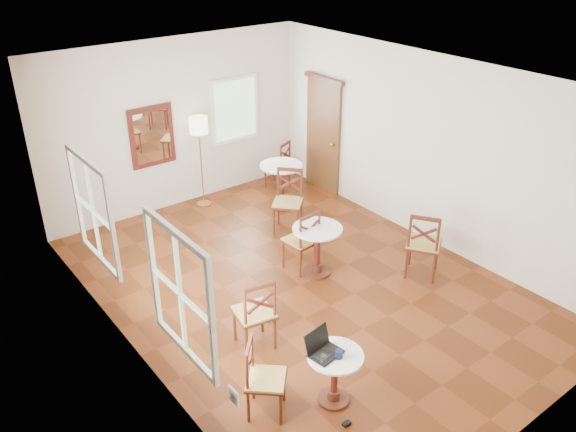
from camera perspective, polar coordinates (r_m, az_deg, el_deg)
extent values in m
plane|color=#612A10|center=(8.53, 1.24, -6.71)|extent=(7.00, 7.00, 0.00)
cube|color=beige|center=(10.55, -10.82, 8.76)|extent=(5.00, 0.02, 3.00)
cube|color=beige|center=(5.88, 23.58, -9.15)|extent=(5.00, 0.02, 3.00)
cube|color=beige|center=(6.68, -15.60, -3.15)|extent=(0.02, 7.00, 3.00)
cube|color=beige|center=(9.45, 13.30, 6.30)|extent=(0.02, 7.00, 3.00)
cube|color=white|center=(7.29, 1.48, 13.22)|extent=(5.00, 7.00, 0.02)
cube|color=brown|center=(11.14, 3.44, 7.73)|extent=(0.06, 0.90, 2.10)
cube|color=#4D2113|center=(10.80, 3.52, 13.21)|extent=(0.08, 1.02, 0.08)
sphere|color=#BF8C3F|center=(10.89, 4.30, 6.96)|extent=(0.07, 0.07, 0.07)
cube|color=#511A15|center=(10.35, -13.12, 7.57)|extent=(0.80, 0.05, 1.05)
cube|color=white|center=(10.32, -13.05, 7.52)|extent=(0.64, 0.02, 0.88)
cube|color=white|center=(5.48, -5.32, -17.07)|extent=(0.02, 0.16, 0.16)
torus|color=red|center=(5.49, -5.18, -17.01)|extent=(0.02, 0.12, 0.12)
cube|color=white|center=(5.72, -10.53, -7.53)|extent=(0.06, 1.22, 1.42)
cube|color=white|center=(7.51, -18.49, 0.38)|extent=(0.06, 1.22, 1.42)
cube|color=white|center=(11.08, -5.21, 10.28)|extent=(1.02, 0.06, 1.22)
cylinder|color=#4D2113|center=(6.78, 4.43, -17.34)|extent=(0.35, 0.35, 0.03)
cylinder|color=#4D2113|center=(6.73, 4.46, -16.92)|extent=(0.14, 0.14, 0.10)
cylinder|color=#511A15|center=(6.55, 4.54, -15.28)|extent=(0.08, 0.08, 0.52)
cylinder|color=#4D2113|center=(6.39, 4.62, -13.67)|extent=(0.12, 0.12, 0.05)
cylinder|color=white|center=(6.37, 4.64, -13.41)|extent=(0.61, 0.61, 0.03)
cylinder|color=#4D2113|center=(8.79, 2.78, -5.45)|extent=(0.42, 0.42, 0.04)
cylinder|color=#4D2113|center=(8.75, 2.80, -4.99)|extent=(0.17, 0.17, 0.12)
cylinder|color=#511A15|center=(8.59, 2.84, -3.23)|extent=(0.09, 0.09, 0.62)
cylinder|color=#4D2113|center=(8.44, 2.89, -1.53)|extent=(0.15, 0.15, 0.06)
cylinder|color=white|center=(8.42, 2.89, -1.25)|extent=(0.73, 0.73, 0.03)
cylinder|color=#4D2113|center=(10.76, -0.63, 1.10)|extent=(0.44, 0.44, 0.04)
cylinder|color=#4D2113|center=(10.72, -0.64, 1.53)|extent=(0.18, 0.18, 0.13)
cylinder|color=#511A15|center=(10.58, -0.64, 3.14)|extent=(0.10, 0.10, 0.66)
cylinder|color=#4D2113|center=(10.46, -0.65, 4.68)|extent=(0.15, 0.15, 0.07)
cylinder|color=white|center=(10.44, -0.66, 4.93)|extent=(0.77, 0.77, 0.03)
cylinder|color=#4D2113|center=(7.54, -2.53, -9.75)|extent=(0.04, 0.04, 0.47)
cylinder|color=#4D2113|center=(7.27, -1.28, -11.35)|extent=(0.04, 0.04, 0.47)
cylinder|color=#4D2113|center=(7.43, -5.22, -10.50)|extent=(0.04, 0.04, 0.47)
cylinder|color=#4D2113|center=(7.15, -4.06, -12.17)|extent=(0.04, 0.04, 0.47)
cube|color=#4D2113|center=(7.20, -3.32, -9.43)|extent=(0.54, 0.54, 0.03)
cube|color=#B08B47|center=(7.19, -3.33, -9.33)|extent=(0.51, 0.51, 0.04)
cylinder|color=#4D2113|center=(6.97, -1.32, -8.16)|extent=(0.04, 0.04, 0.52)
cylinder|color=#4D2113|center=(6.85, -4.20, -8.97)|extent=(0.04, 0.04, 0.52)
cube|color=#4D2113|center=(6.77, -2.79, -6.92)|extent=(0.40, 0.11, 0.05)
cube|color=#511A15|center=(6.90, -2.75, -8.49)|extent=(0.34, 0.09, 0.23)
cube|color=#511A15|center=(6.90, -2.75, -8.49)|extent=(0.34, 0.09, 0.23)
cylinder|color=#4D2113|center=(6.39, -0.72, -18.25)|extent=(0.03, 0.03, 0.42)
cylinder|color=#4D2113|center=(6.43, -3.89, -18.01)|extent=(0.03, 0.03, 0.42)
cylinder|color=#4D2113|center=(6.63, -0.41, -16.17)|extent=(0.03, 0.03, 0.42)
cylinder|color=#4D2113|center=(6.66, -3.42, -15.95)|extent=(0.03, 0.03, 0.42)
cube|color=#4D2113|center=(6.37, -2.14, -15.69)|extent=(0.59, 0.59, 0.03)
cube|color=#B08B47|center=(6.37, -2.15, -15.60)|extent=(0.56, 0.56, 0.04)
cylinder|color=#4D2113|center=(6.12, -4.02, -15.06)|extent=(0.03, 0.03, 0.47)
cylinder|color=#4D2113|center=(6.37, -3.54, -13.02)|extent=(0.03, 0.03, 0.47)
cube|color=#4D2113|center=(6.10, -3.84, -12.49)|extent=(0.27, 0.28, 0.05)
cube|color=#511A15|center=(6.23, -3.78, -13.95)|extent=(0.23, 0.24, 0.21)
cube|color=#511A15|center=(6.23, -3.78, -13.95)|extent=(0.23, 0.24, 0.21)
cylinder|color=#4D2113|center=(9.02, 1.31, -2.92)|extent=(0.04, 0.04, 0.46)
cylinder|color=#4D2113|center=(8.79, 2.97, -3.82)|extent=(0.04, 0.04, 0.46)
cylinder|color=#4D2113|center=(8.81, -0.46, -3.74)|extent=(0.04, 0.04, 0.46)
cylinder|color=#4D2113|center=(8.57, 1.19, -4.69)|extent=(0.04, 0.04, 0.46)
cube|color=#4D2113|center=(8.68, 1.27, -2.44)|extent=(0.49, 0.49, 0.03)
cube|color=#B08B47|center=(8.67, 1.27, -2.35)|extent=(0.46, 0.46, 0.04)
cylinder|color=#4D2113|center=(8.55, 3.04, -1.01)|extent=(0.04, 0.04, 0.52)
cylinder|color=#4D2113|center=(8.32, 1.23, -1.83)|extent=(0.04, 0.04, 0.52)
cube|color=#4D2113|center=(8.32, 2.18, 0.02)|extent=(0.39, 0.07, 0.05)
cube|color=#511A15|center=(8.43, 2.15, -1.35)|extent=(0.34, 0.05, 0.23)
cube|color=#511A15|center=(8.43, 2.15, -1.35)|extent=(0.34, 0.05, 0.23)
cylinder|color=#4D2113|center=(9.04, 14.30, -3.69)|extent=(0.04, 0.04, 0.49)
cylinder|color=#4D2113|center=(8.70, 14.01, -4.97)|extent=(0.04, 0.04, 0.49)
cylinder|color=#4D2113|center=(9.06, 11.83, -3.31)|extent=(0.04, 0.04, 0.49)
cylinder|color=#4D2113|center=(8.72, 11.45, -4.57)|extent=(0.04, 0.04, 0.49)
cube|color=#4D2113|center=(8.75, 13.07, -2.71)|extent=(0.67, 0.67, 0.03)
cube|color=#B08B47|center=(8.74, 13.08, -2.62)|extent=(0.64, 0.64, 0.04)
cylinder|color=#4D2113|center=(8.44, 14.41, -1.98)|extent=(0.04, 0.04, 0.55)
cylinder|color=#4D2113|center=(8.46, 11.77, -1.57)|extent=(0.04, 0.04, 0.55)
cube|color=#4D2113|center=(8.33, 13.27, -0.26)|extent=(0.26, 0.37, 0.05)
cube|color=#511A15|center=(8.44, 13.09, -1.71)|extent=(0.22, 0.31, 0.24)
cube|color=#511A15|center=(8.44, 13.09, -1.71)|extent=(0.22, 0.31, 0.24)
cylinder|color=#4D2113|center=(11.72, -1.35, 4.43)|extent=(0.04, 0.04, 0.44)
cylinder|color=#4D2113|center=(11.56, 0.16, 4.11)|extent=(0.04, 0.04, 0.44)
cylinder|color=#4D2113|center=(11.44, -2.22, 3.83)|extent=(0.04, 0.04, 0.44)
cylinder|color=#4D2113|center=(11.28, -0.69, 3.50)|extent=(0.04, 0.04, 0.44)
cube|color=#4D2113|center=(11.41, -1.04, 5.01)|extent=(0.56, 0.56, 0.03)
cube|color=#B08B47|center=(11.41, -1.04, 5.07)|extent=(0.54, 0.54, 0.04)
cylinder|color=#4D2113|center=(11.39, 0.16, 6.25)|extent=(0.04, 0.04, 0.49)
cylinder|color=#4D2113|center=(11.10, -0.70, 5.68)|extent=(0.04, 0.04, 0.49)
cube|color=#4D2113|center=(11.16, -0.27, 7.04)|extent=(0.35, 0.18, 0.05)
cube|color=#511A15|center=(11.24, -0.27, 6.01)|extent=(0.30, 0.15, 0.21)
cube|color=#511A15|center=(11.24, -0.27, 6.01)|extent=(0.30, 0.15, 0.21)
cylinder|color=#4D2113|center=(9.70, -1.38, -0.52)|extent=(0.04, 0.04, 0.50)
cylinder|color=#4D2113|center=(10.04, -0.94, 0.52)|extent=(0.04, 0.04, 0.50)
cylinder|color=#4D2113|center=(9.63, 0.94, -0.71)|extent=(0.04, 0.04, 0.50)
cylinder|color=#4D2113|center=(9.98, 1.30, 0.34)|extent=(0.04, 0.04, 0.50)
cube|color=#4D2113|center=(9.72, -0.02, 1.24)|extent=(0.69, 0.69, 0.03)
cube|color=#B08B47|center=(9.71, -0.02, 1.33)|extent=(0.65, 0.65, 0.04)
cylinder|color=#4D2113|center=(9.82, -0.96, 3.25)|extent=(0.04, 0.04, 0.55)
cylinder|color=#4D2113|center=(9.75, 1.33, 3.08)|extent=(0.04, 0.04, 0.55)
cube|color=#4D2113|center=(9.68, 0.18, 4.54)|extent=(0.31, 0.34, 0.06)
cube|color=#511A15|center=(9.78, 0.18, 3.23)|extent=(0.26, 0.28, 0.24)
cube|color=#511A15|center=(9.78, 0.18, 3.23)|extent=(0.26, 0.28, 0.24)
cylinder|color=#BF8C3F|center=(10.92, -8.17, 1.19)|extent=(0.27, 0.27, 0.03)
cylinder|color=#BF8C3F|center=(10.62, -8.43, 4.83)|extent=(0.02, 0.02, 1.53)
cylinder|color=beige|center=(10.35, -8.72, 8.75)|extent=(0.33, 0.33, 0.29)
cube|color=black|center=(6.35, 3.68, -13.22)|extent=(0.38, 0.30, 0.02)
cube|color=black|center=(6.34, 3.68, -13.14)|extent=(0.30, 0.19, 0.00)
cube|color=black|center=(6.33, 2.82, -11.89)|extent=(0.35, 0.13, 0.24)
cube|color=silver|center=(6.33, 2.82, -11.89)|extent=(0.31, 0.10, 0.19)
ellipsoid|color=black|center=(6.36, 4.09, -13.09)|extent=(0.10, 0.08, 0.03)
cylinder|color=#101435|center=(6.30, 4.98, -13.25)|extent=(0.08, 0.08, 0.09)
torus|color=#101435|center=(6.32, 5.30, -13.07)|extent=(0.06, 0.01, 0.06)
cylinder|color=white|center=(6.20, 3.49, -13.79)|extent=(0.07, 0.07, 0.11)
cube|color=black|center=(6.54, 5.73, -19.49)|extent=(0.09, 0.06, 0.04)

